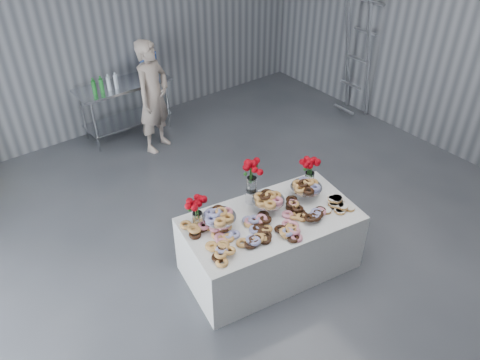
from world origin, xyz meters
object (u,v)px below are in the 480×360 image
at_px(prep_table, 125,100).
at_px(stepladder, 357,59).
at_px(display_table, 270,243).
at_px(water_jug, 148,62).
at_px(person, 153,97).

bearing_deg(prep_table, stepladder, -27.06).
distance_m(display_table, prep_table, 3.84).
xyz_separation_m(prep_table, water_jug, (0.50, -0.00, 0.53)).
relative_size(prep_table, water_jug, 2.71).
bearing_deg(stepladder, water_jug, 149.25).
bearing_deg(person, water_jug, 40.58).
height_order(prep_table, water_jug, water_jug).
relative_size(display_table, prep_table, 1.27).
bearing_deg(stepladder, person, 161.79).
xyz_separation_m(water_jug, person, (-0.33, -0.70, -0.26)).
distance_m(water_jug, stepladder, 3.53).
height_order(water_jug, person, person).
distance_m(display_table, person, 3.19).
relative_size(water_jug, person, 0.31).
bearing_deg(person, stepladder, -42.58).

